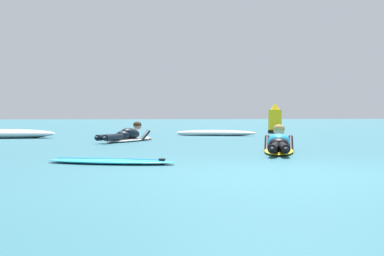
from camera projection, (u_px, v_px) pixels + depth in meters
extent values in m
plane|color=#2D6B7A|center=(168.00, 138.00, 16.16)|extent=(120.00, 120.00, 0.00)
ellipsoid|color=yellow|center=(279.00, 150.00, 10.13)|extent=(1.24, 2.36, 0.07)
ellipsoid|color=yellow|center=(279.00, 146.00, 11.23)|extent=(0.24, 0.25, 0.06)
ellipsoid|color=#1E9EDB|center=(279.00, 141.00, 10.18)|extent=(0.59, 0.75, 0.34)
ellipsoid|color=black|center=(279.00, 144.00, 9.80)|extent=(0.41, 0.38, 0.20)
cylinder|color=black|center=(274.00, 147.00, 9.22)|extent=(0.47, 0.88, 0.14)
ellipsoid|color=black|center=(272.00, 149.00, 8.79)|extent=(0.17, 0.24, 0.08)
cylinder|color=black|center=(284.00, 147.00, 9.20)|extent=(0.37, 0.90, 0.14)
ellipsoid|color=black|center=(286.00, 149.00, 8.76)|extent=(0.17, 0.24, 0.08)
cylinder|color=black|center=(267.00, 144.00, 10.57)|extent=(0.27, 0.58, 0.33)
sphere|color=tan|center=(267.00, 148.00, 10.95)|extent=(0.09, 0.09, 0.09)
cylinder|color=black|center=(291.00, 144.00, 10.49)|extent=(0.27, 0.58, 0.33)
sphere|color=tan|center=(290.00, 149.00, 10.84)|extent=(0.09, 0.09, 0.09)
sphere|color=tan|center=(279.00, 130.00, 10.56)|extent=(0.21, 0.21, 0.21)
ellipsoid|color=#AD894C|center=(279.00, 129.00, 10.53)|extent=(0.27, 0.26, 0.16)
ellipsoid|color=white|center=(129.00, 140.00, 14.22)|extent=(1.55, 2.10, 0.07)
ellipsoid|color=white|center=(147.00, 138.00, 15.18)|extent=(0.26, 0.27, 0.06)
ellipsoid|color=black|center=(130.00, 133.00, 14.27)|extent=(0.71, 0.82, 0.35)
ellipsoid|color=black|center=(123.00, 135.00, 13.88)|extent=(0.44, 0.42, 0.20)
cylinder|color=black|center=(108.00, 137.00, 13.36)|extent=(0.62, 0.81, 0.14)
ellipsoid|color=black|center=(97.00, 138.00, 12.95)|extent=(0.20, 0.24, 0.08)
cylinder|color=black|center=(114.00, 137.00, 13.30)|extent=(0.53, 0.85, 0.14)
ellipsoid|color=black|center=(105.00, 138.00, 12.88)|extent=(0.20, 0.24, 0.08)
cylinder|color=black|center=(130.00, 136.00, 14.72)|extent=(0.36, 0.51, 0.32)
sphere|color=tan|center=(136.00, 139.00, 15.05)|extent=(0.09, 0.09, 0.09)
cylinder|color=black|center=(145.00, 136.00, 14.54)|extent=(0.36, 0.51, 0.32)
sphere|color=tan|center=(150.00, 139.00, 14.86)|extent=(0.09, 0.09, 0.09)
sphere|color=tan|center=(138.00, 126.00, 14.65)|extent=(0.21, 0.21, 0.21)
ellipsoid|color=#47331E|center=(137.00, 125.00, 14.63)|extent=(0.29, 0.28, 0.16)
ellipsoid|color=#2DB2D1|center=(110.00, 161.00, 7.79)|extent=(1.89, 1.20, 0.07)
cube|color=#1E9EDB|center=(110.00, 159.00, 7.79)|extent=(1.45, 0.64, 0.01)
cone|color=black|center=(162.00, 164.00, 7.63)|extent=(0.13, 0.13, 0.16)
ellipsoid|color=white|center=(216.00, 133.00, 17.83)|extent=(2.58, 1.43, 0.18)
ellipsoid|color=white|center=(236.00, 134.00, 17.78)|extent=(0.90, 0.75, 0.13)
ellipsoid|color=white|center=(191.00, 134.00, 17.94)|extent=(0.93, 0.69, 0.10)
ellipsoid|color=white|center=(5.00, 134.00, 15.96)|extent=(2.83, 0.99, 0.25)
ellipsoid|color=white|center=(31.00, 135.00, 16.18)|extent=(1.08, 0.68, 0.18)
cylinder|color=yellow|center=(275.00, 121.00, 20.27)|extent=(0.48, 0.48, 0.84)
cone|color=yellow|center=(275.00, 106.00, 20.25)|extent=(0.34, 0.34, 0.24)
cylinder|color=black|center=(275.00, 131.00, 20.27)|extent=(0.51, 0.51, 0.12)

